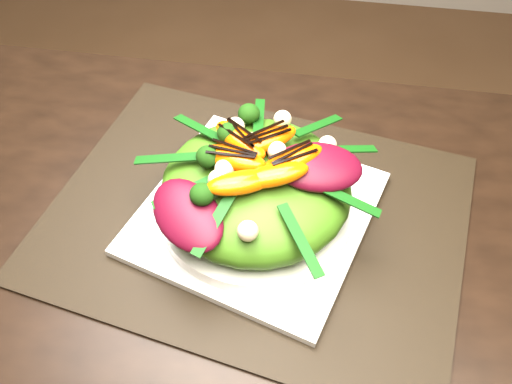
# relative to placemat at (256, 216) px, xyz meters

# --- Properties ---
(placemat) EXTENTS (0.52, 0.43, 0.00)m
(placemat) POSITION_rel_placemat_xyz_m (0.00, 0.00, 0.00)
(placemat) COLOR black
(placemat) RESTS_ON dining_table
(plate_base) EXTENTS (0.30, 0.30, 0.01)m
(plate_base) POSITION_rel_placemat_xyz_m (0.00, 0.00, 0.01)
(plate_base) COLOR silver
(plate_base) RESTS_ON placemat
(salad_bowl) EXTENTS (0.25, 0.25, 0.02)m
(salad_bowl) POSITION_rel_placemat_xyz_m (0.00, 0.00, 0.02)
(salad_bowl) COLOR white
(salad_bowl) RESTS_ON plate_base
(lettuce_mound) EXTENTS (0.26, 0.26, 0.07)m
(lettuce_mound) POSITION_rel_placemat_xyz_m (0.00, 0.00, 0.05)
(lettuce_mound) COLOR #3D6913
(lettuce_mound) RESTS_ON salad_bowl
(radicchio_leaf) EXTENTS (0.10, 0.08, 0.02)m
(radicchio_leaf) POSITION_rel_placemat_xyz_m (0.06, 0.00, 0.09)
(radicchio_leaf) COLOR #3F0614
(radicchio_leaf) RESTS_ON lettuce_mound
(orange_segment) EXTENTS (0.07, 0.04, 0.02)m
(orange_segment) POSITION_rel_placemat_xyz_m (-0.01, 0.01, 0.09)
(orange_segment) COLOR #DA4703
(orange_segment) RESTS_ON lettuce_mound
(broccoli_floret) EXTENTS (0.03, 0.03, 0.03)m
(broccoli_floret) POSITION_rel_placemat_xyz_m (-0.07, 0.03, 0.09)
(broccoli_floret) COLOR black
(broccoli_floret) RESTS_ON lettuce_mound
(macadamia_nut) EXTENTS (0.03, 0.03, 0.02)m
(macadamia_nut) POSITION_rel_placemat_xyz_m (0.04, -0.05, 0.09)
(macadamia_nut) COLOR #FBE4B1
(macadamia_nut) RESTS_ON lettuce_mound
(balsamic_drizzle) EXTENTS (0.04, 0.01, 0.00)m
(balsamic_drizzle) POSITION_rel_placemat_xyz_m (-0.01, 0.01, 0.10)
(balsamic_drizzle) COLOR black
(balsamic_drizzle) RESTS_ON orange_segment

